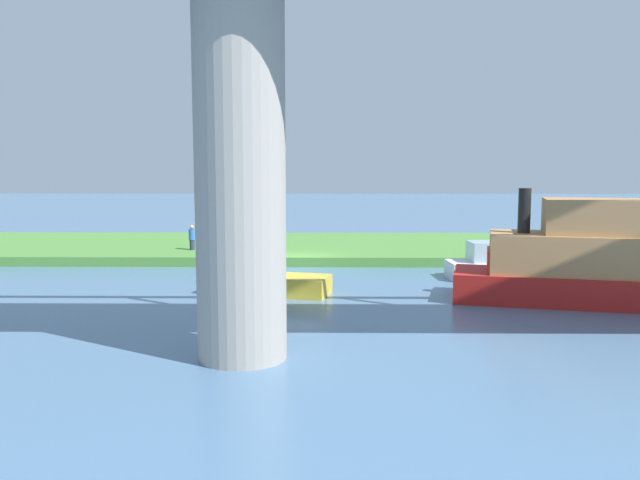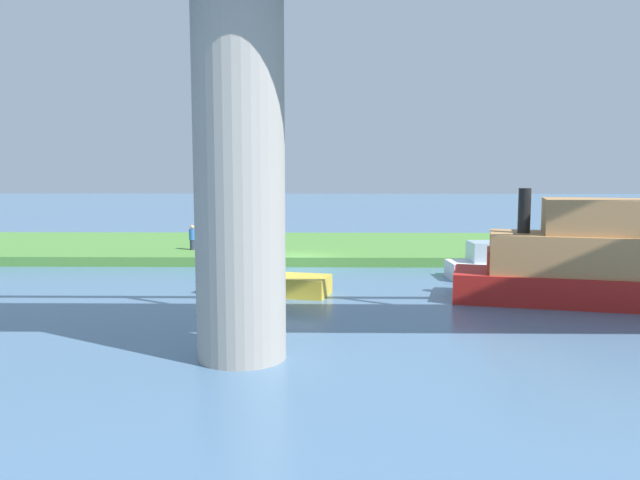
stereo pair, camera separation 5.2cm
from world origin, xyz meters
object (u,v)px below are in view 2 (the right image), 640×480
object	(u,v)px
motorboat_white	(578,261)
bridge_pylon	(239,173)
person_on_bank	(192,237)
riverboat_paddlewheel	(264,279)
houseboat_blue	(500,265)
mooring_post	(261,244)

from	to	relation	value
motorboat_white	bridge_pylon	bearing A→B (deg)	31.34
bridge_pylon	person_on_bank	bearing A→B (deg)	-74.25
bridge_pylon	riverboat_paddlewheel	distance (m)	9.97
houseboat_blue	riverboat_paddlewheel	xyz separation A→B (m)	(10.56, 3.64, -0.02)
person_on_bank	motorboat_white	bearing A→B (deg)	146.19
houseboat_blue	person_on_bank	bearing A→B (deg)	-21.24
person_on_bank	houseboat_blue	world-z (taller)	person_on_bank
person_on_bank	houseboat_blue	size ratio (longest dim) A/B	0.26
riverboat_paddlewheel	houseboat_blue	bearing A→B (deg)	-160.97
person_on_bank	mooring_post	xyz separation A→B (m)	(-3.97, 1.54, -0.19)
mooring_post	houseboat_blue	distance (m)	12.40
mooring_post	motorboat_white	bearing A→B (deg)	142.92
bridge_pylon	riverboat_paddlewheel	size ratio (longest dim) A/B	1.93
motorboat_white	mooring_post	bearing A→B (deg)	-37.08
mooring_post	motorboat_white	xyz separation A→B (m)	(-13.06, 9.87, 0.60)
bridge_pylon	riverboat_paddlewheel	bearing A→B (deg)	-88.23
motorboat_white	houseboat_blue	bearing A→B (deg)	-74.34
bridge_pylon	houseboat_blue	distance (m)	16.82
houseboat_blue	bridge_pylon	bearing A→B (deg)	50.67
bridge_pylon	mooring_post	distance (m)	17.56
bridge_pylon	motorboat_white	distance (m)	14.22
person_on_bank	motorboat_white	xyz separation A→B (m)	(-17.02, 11.40, 0.41)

